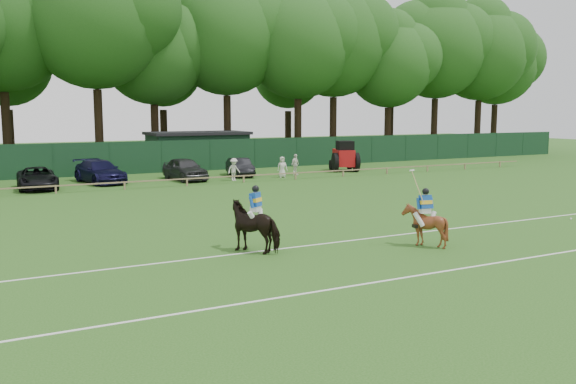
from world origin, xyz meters
TOP-DOWN VIEW (x-y plane):
  - ground at (0.00, 0.00)m, footprint 160.00×160.00m
  - horse_dark at (-2.78, -0.83)m, footprint 2.00×2.22m
  - horse_chestnut at (2.89, -2.97)m, footprint 1.49×1.60m
  - suv_black at (-7.73, 20.71)m, footprint 2.41×4.93m
  - sedan_navy at (-3.66, 22.22)m, footprint 3.08×5.57m
  - hatch_grey at (1.93, 21.17)m, footprint 2.31×4.78m
  - estate_black at (6.41, 21.86)m, footprint 2.07×4.18m
  - spectator_left at (4.81, 19.24)m, footprint 1.13×0.83m
  - spectator_mid at (10.29, 20.42)m, footprint 1.01×0.80m
  - spectator_right at (8.72, 19.50)m, footprint 0.82×0.63m
  - rider_dark at (-2.77, -0.84)m, footprint 0.83×0.68m
  - rider_chestnut at (2.88, -2.98)m, footprint 0.93×0.68m
  - polo_ball at (12.19, -1.89)m, footprint 0.09×0.09m
  - pitch_lines at (0.00, -3.50)m, footprint 60.00×5.10m
  - pitch_rail at (0.00, 18.00)m, footprint 62.10×0.10m
  - perimeter_fence at (0.00, 27.00)m, footprint 92.08×0.08m
  - utility_shed at (6.00, 30.00)m, footprint 8.40×4.40m
  - tree_row at (2.00, 35.00)m, footprint 96.00×12.00m
  - tractor at (15.26, 21.35)m, footprint 2.78×3.37m

SIDE VIEW (x-z plane):
  - ground at x=0.00m, z-range 0.00..0.00m
  - tree_row at x=2.00m, z-range -10.50..10.50m
  - pitch_lines at x=0.00m, z-range 0.00..0.01m
  - polo_ball at x=12.19m, z-range 0.00..0.09m
  - pitch_rail at x=0.00m, z-range 0.20..0.70m
  - estate_black at x=6.41m, z-range 0.00..1.32m
  - suv_black at x=-7.73m, z-range 0.00..1.35m
  - horse_chestnut at x=2.89m, z-range 0.00..1.51m
  - spectator_right at x=8.72m, z-range 0.00..1.51m
  - sedan_navy at x=-3.66m, z-range 0.00..1.53m
  - spectator_left at x=4.81m, z-range 0.00..1.56m
  - hatch_grey at x=1.93m, z-range 0.00..1.57m
  - spectator_mid at x=10.29m, z-range 0.00..1.61m
  - horse_dark at x=-2.78m, z-range 0.00..1.75m
  - tractor at x=15.26m, z-range -0.07..2.37m
  - perimeter_fence at x=0.00m, z-range 0.00..2.50m
  - rider_chestnut at x=2.88m, z-range 0.44..2.49m
  - utility_shed at x=6.00m, z-range 0.02..3.06m
  - rider_dark at x=-2.77m, z-range 0.94..2.35m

